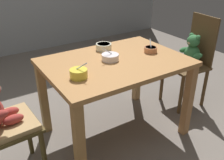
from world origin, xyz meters
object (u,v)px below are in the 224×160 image
dining_table (115,73)px  teddy_chair_near_right (191,57)px  porridge_bowl_terracotta_near_right (151,49)px  porridge_bowl_white_center (110,57)px  porridge_bowl_yellow_near_left (79,73)px  porridge_bowl_cream_far_center (104,47)px

dining_table → teddy_chair_near_right: (0.95, 0.03, -0.07)m
porridge_bowl_terracotta_near_right → porridge_bowl_white_center: (-0.39, 0.04, 0.00)m
teddy_chair_near_right → porridge_bowl_yellow_near_left: size_ratio=7.54×
porridge_bowl_yellow_near_left → dining_table: bearing=17.9°
porridge_bowl_white_center → dining_table: bearing=-35.8°
dining_table → porridge_bowl_cream_far_center: bearing=79.9°
teddy_chair_near_right → porridge_bowl_terracotta_near_right: (-0.59, -0.04, 0.21)m
dining_table → porridge_bowl_terracotta_near_right: 0.38m
porridge_bowl_white_center → porridge_bowl_yellow_near_left: bearing=-157.0°
teddy_chair_near_right → porridge_bowl_terracotta_near_right: 0.63m
porridge_bowl_cream_far_center → porridge_bowl_terracotta_near_right: porridge_bowl_terracotta_near_right is taller
dining_table → teddy_chair_near_right: bearing=1.5°
porridge_bowl_cream_far_center → porridge_bowl_yellow_near_left: porridge_bowl_yellow_near_left is taller
porridge_bowl_cream_far_center → porridge_bowl_yellow_near_left: (-0.43, -0.38, 0.00)m
porridge_bowl_cream_far_center → porridge_bowl_yellow_near_left: bearing=-138.4°
teddy_chair_near_right → porridge_bowl_yellow_near_left: 1.36m
porridge_bowl_terracotta_near_right → porridge_bowl_white_center: bearing=174.8°
teddy_chair_near_right → porridge_bowl_cream_far_center: 0.95m
teddy_chair_near_right → porridge_bowl_white_center: size_ratio=6.34×
dining_table → porridge_bowl_terracotta_near_right: bearing=-1.9°
porridge_bowl_cream_far_center → porridge_bowl_terracotta_near_right: size_ratio=1.21×
dining_table → teddy_chair_near_right: 0.95m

